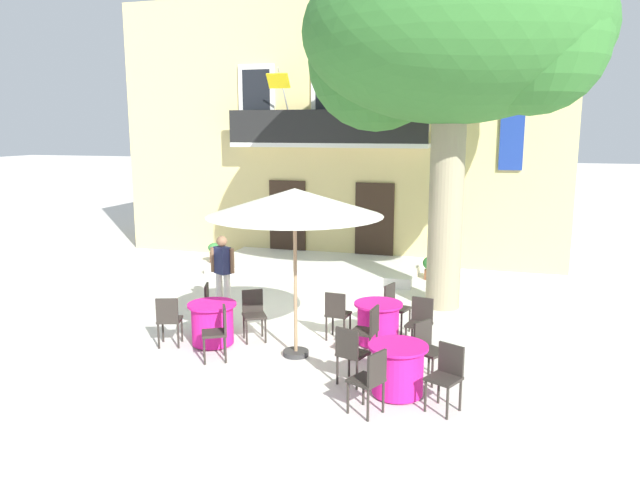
# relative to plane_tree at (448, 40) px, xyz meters

# --- Properties ---
(ground_plane) EXTENTS (120.00, 120.00, 0.00)m
(ground_plane) POSITION_rel_plane_tree_xyz_m (-2.74, -1.26, -5.54)
(ground_plane) COLOR silver
(building_facade) EXTENTS (13.00, 5.09, 7.50)m
(building_facade) POSITION_rel_plane_tree_xyz_m (-3.46, 5.73, -1.79)
(building_facade) COLOR #DBC67F
(building_facade) RESTS_ON ground
(entrance_step_platform) EXTENTS (5.42, 2.64, 0.25)m
(entrance_step_platform) POSITION_rel_plane_tree_xyz_m (-3.46, 2.42, -5.42)
(entrance_step_platform) COLOR silver
(entrance_step_platform) RESTS_ON ground
(plane_tree) EXTENTS (6.23, 5.47, 7.52)m
(plane_tree) POSITION_rel_plane_tree_xyz_m (0.00, 0.00, 0.00)
(plane_tree) COLOR gray
(plane_tree) RESTS_ON ground
(cafe_table_near_tree) EXTENTS (0.86, 0.86, 0.76)m
(cafe_table_near_tree) POSITION_rel_plane_tree_xyz_m (-3.63, -3.54, -5.15)
(cafe_table_near_tree) COLOR #DB1984
(cafe_table_near_tree) RESTS_ON ground
(cafe_chair_near_tree_0) EXTENTS (0.51, 0.51, 0.91)m
(cafe_chair_near_tree_0) POSITION_rel_plane_tree_xyz_m (-4.32, -3.85, -5.01)
(cafe_chair_near_tree_0) COLOR #2D2823
(cafe_chair_near_tree_0) RESTS_ON ground
(cafe_chair_near_tree_1) EXTENTS (0.54, 0.54, 0.91)m
(cafe_chair_near_tree_1) POSITION_rel_plane_tree_xyz_m (-3.21, -4.17, -5.01)
(cafe_chair_near_tree_1) COLOR #2D2823
(cafe_chair_near_tree_1) RESTS_ON ground
(cafe_chair_near_tree_2) EXTENTS (0.55, 0.55, 0.91)m
(cafe_chair_near_tree_2) POSITION_rel_plane_tree_xyz_m (-3.03, -3.09, -5.01)
(cafe_chair_near_tree_2) COLOR #2D2823
(cafe_chair_near_tree_2) RESTS_ON ground
(cafe_chair_near_tree_3) EXTENTS (0.51, 0.51, 0.91)m
(cafe_chair_near_tree_3) POSITION_rel_plane_tree_xyz_m (-3.96, -2.87, -5.01)
(cafe_chair_near_tree_3) COLOR #2D2823
(cafe_chair_near_tree_3) RESTS_ON ground
(cafe_table_middle) EXTENTS (0.86, 0.86, 0.76)m
(cafe_table_middle) POSITION_rel_plane_tree_xyz_m (-0.81, -2.69, -5.15)
(cafe_table_middle) COLOR #DB1984
(cafe_table_middle) RESTS_ON ground
(cafe_chair_middle_0) EXTENTS (0.47, 0.47, 0.91)m
(cafe_chair_middle_0) POSITION_rel_plane_tree_xyz_m (-0.06, -2.75, -5.01)
(cafe_chair_middle_0) COLOR #2D2823
(cafe_chair_middle_0) RESTS_ON ground
(cafe_chair_middle_1) EXTENTS (0.51, 0.51, 0.91)m
(cafe_chair_middle_1) POSITION_rel_plane_tree_xyz_m (-0.65, -1.95, -5.01)
(cafe_chair_middle_1) COLOR #2D2823
(cafe_chair_middle_1) RESTS_ON ground
(cafe_chair_middle_2) EXTENTS (0.43, 0.43, 0.91)m
(cafe_chair_middle_2) POSITION_rel_plane_tree_xyz_m (-1.57, -2.70, -5.01)
(cafe_chair_middle_2) COLOR #2D2823
(cafe_chair_middle_2) RESTS_ON ground
(cafe_chair_middle_3) EXTENTS (0.45, 0.45, 0.91)m
(cafe_chair_middle_3) POSITION_rel_plane_tree_xyz_m (-0.84, -3.44, -5.01)
(cafe_chair_middle_3) COLOR #2D2823
(cafe_chair_middle_3) RESTS_ON ground
(cafe_table_front) EXTENTS (0.86, 0.86, 0.76)m
(cafe_table_front) POSITION_rel_plane_tree_xyz_m (-0.15, -4.67, -5.15)
(cafe_table_front) COLOR #DB1984
(cafe_table_front) RESTS_ON ground
(cafe_chair_front_0) EXTENTS (0.55, 0.55, 0.91)m
(cafe_chair_front_0) POSITION_rel_plane_tree_xyz_m (0.20, -4.00, -5.01)
(cafe_chair_front_0) COLOR #2D2823
(cafe_chair_front_0) RESTS_ON ground
(cafe_chair_front_1) EXTENTS (0.50, 0.50, 0.91)m
(cafe_chair_front_1) POSITION_rel_plane_tree_xyz_m (-0.88, -4.52, -5.01)
(cafe_chair_front_1) COLOR #2D2823
(cafe_chair_front_1) RESTS_ON ground
(cafe_chair_front_2) EXTENTS (0.53, 0.53, 0.91)m
(cafe_chair_front_2) POSITION_rel_plane_tree_xyz_m (-0.40, -5.38, -5.01)
(cafe_chair_front_2) COLOR #2D2823
(cafe_chair_front_2) RESTS_ON ground
(cafe_chair_front_3) EXTENTS (0.54, 0.54, 0.91)m
(cafe_chair_front_3) POSITION_rel_plane_tree_xyz_m (0.56, -4.93, -5.01)
(cafe_chair_front_3) COLOR #2D2823
(cafe_chair_front_3) RESTS_ON ground
(cafe_umbrella) EXTENTS (2.90, 2.90, 2.85)m
(cafe_umbrella) POSITION_rel_plane_tree_xyz_m (-2.05, -3.62, -2.93)
(cafe_umbrella) COLOR #997A56
(cafe_umbrella) RESTS_ON ground
(ground_planter_left) EXTENTS (0.37, 0.37, 0.59)m
(ground_planter_left) POSITION_rel_plane_tree_xyz_m (-6.52, 2.42, -5.21)
(ground_planter_left) COLOR #995638
(ground_planter_left) RESTS_ON ground
(ground_planter_right) EXTENTS (0.43, 0.43, 0.60)m
(ground_planter_right) POSITION_rel_plane_tree_xyz_m (-0.40, 2.28, -5.21)
(ground_planter_right) COLOR #995638
(ground_planter_right) RESTS_ON ground
(pedestrian_near_entrance) EXTENTS (0.53, 0.36, 1.63)m
(pedestrian_near_entrance) POSITION_rel_plane_tree_xyz_m (-4.28, -1.74, -4.63)
(pedestrian_near_entrance) COLOR silver
(pedestrian_near_entrance) RESTS_ON ground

